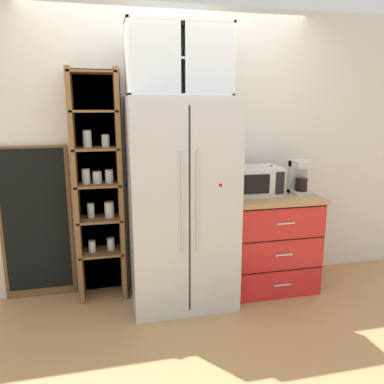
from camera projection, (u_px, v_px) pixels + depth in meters
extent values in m
plane|color=tan|center=(181.00, 297.00, 3.48)|extent=(10.54, 10.54, 0.00)
cube|color=silver|center=(172.00, 152.00, 3.58)|extent=(4.85, 0.10, 2.55)
cube|color=silver|center=(181.00, 203.00, 3.29)|extent=(0.87, 0.69, 1.77)
cube|color=black|center=(190.00, 214.00, 2.96)|extent=(0.01, 0.01, 1.63)
cylinder|color=silver|center=(182.00, 203.00, 2.92)|extent=(0.02, 0.02, 0.79)
cylinder|color=silver|center=(198.00, 202.00, 2.94)|extent=(0.02, 0.02, 0.79)
cube|color=#A8161C|center=(220.00, 185.00, 2.97)|extent=(0.02, 0.01, 0.02)
cube|color=brown|center=(98.00, 185.00, 3.46)|extent=(0.45, 0.04, 2.00)
cube|color=brown|center=(76.00, 189.00, 3.27)|extent=(0.04, 0.28, 2.00)
cube|color=brown|center=(120.00, 187.00, 3.35)|extent=(0.04, 0.28, 2.00)
cube|color=brown|center=(102.00, 252.00, 3.44)|extent=(0.39, 0.28, 0.02)
cylinder|color=silver|center=(92.00, 247.00, 3.40)|extent=(0.06, 0.06, 0.10)
cylinder|color=brown|center=(92.00, 248.00, 3.40)|extent=(0.05, 0.05, 0.07)
cylinder|color=#B2B2B7|center=(92.00, 241.00, 3.39)|extent=(0.06, 0.06, 0.01)
cylinder|color=silver|center=(111.00, 244.00, 3.46)|extent=(0.07, 0.07, 0.10)
cylinder|color=#2D2D2D|center=(111.00, 246.00, 3.46)|extent=(0.06, 0.06, 0.07)
cylinder|color=#B2B2B7|center=(111.00, 238.00, 3.44)|extent=(0.06, 0.06, 0.01)
cube|color=brown|center=(100.00, 219.00, 3.37)|extent=(0.39, 0.28, 0.02)
cylinder|color=silver|center=(91.00, 211.00, 3.36)|extent=(0.06, 0.06, 0.12)
cylinder|color=#E0C67F|center=(91.00, 213.00, 3.36)|extent=(0.05, 0.05, 0.08)
cylinder|color=#B2B2B7|center=(91.00, 204.00, 3.34)|extent=(0.06, 0.06, 0.01)
cylinder|color=silver|center=(109.00, 210.00, 3.37)|extent=(0.08, 0.08, 0.13)
cylinder|color=#CCB78C|center=(109.00, 212.00, 3.37)|extent=(0.07, 0.07, 0.09)
cylinder|color=#B2B2B7|center=(109.00, 202.00, 3.35)|extent=(0.08, 0.08, 0.01)
cube|color=brown|center=(98.00, 184.00, 3.31)|extent=(0.39, 0.28, 0.02)
cylinder|color=silver|center=(86.00, 177.00, 3.27)|extent=(0.07, 0.07, 0.12)
cylinder|color=beige|center=(86.00, 179.00, 3.27)|extent=(0.06, 0.06, 0.08)
cylinder|color=#B2B2B7|center=(86.00, 169.00, 3.25)|extent=(0.07, 0.07, 0.01)
cylinder|color=silver|center=(97.00, 178.00, 3.29)|extent=(0.08, 0.08, 0.09)
cylinder|color=white|center=(97.00, 179.00, 3.30)|extent=(0.07, 0.07, 0.06)
cylinder|color=#B2B2B7|center=(97.00, 172.00, 3.28)|extent=(0.07, 0.07, 0.01)
cylinder|color=silver|center=(109.00, 177.00, 3.31)|extent=(0.07, 0.07, 0.10)
cylinder|color=#382316|center=(109.00, 179.00, 3.31)|extent=(0.06, 0.06, 0.07)
cylinder|color=#B2B2B7|center=(109.00, 170.00, 3.30)|extent=(0.07, 0.07, 0.01)
cube|color=brown|center=(96.00, 148.00, 3.24)|extent=(0.39, 0.28, 0.02)
cylinder|color=silver|center=(87.00, 139.00, 3.22)|extent=(0.07, 0.07, 0.13)
cylinder|color=#B77A38|center=(87.00, 142.00, 3.23)|extent=(0.06, 0.06, 0.09)
cylinder|color=#B2B2B7|center=(87.00, 131.00, 3.21)|extent=(0.07, 0.07, 0.01)
cylinder|color=silver|center=(106.00, 141.00, 3.25)|extent=(0.07, 0.07, 0.10)
cylinder|color=white|center=(106.00, 143.00, 3.25)|extent=(0.06, 0.06, 0.06)
cylinder|color=#B2B2B7|center=(105.00, 135.00, 3.24)|extent=(0.06, 0.06, 0.01)
cube|color=brown|center=(94.00, 111.00, 3.17)|extent=(0.39, 0.28, 0.02)
cube|color=brown|center=(92.00, 72.00, 3.10)|extent=(0.39, 0.28, 0.02)
cube|color=red|center=(270.00, 243.00, 3.64)|extent=(0.78, 0.58, 0.85)
cube|color=tan|center=(272.00, 197.00, 3.54)|extent=(0.81, 0.61, 0.04)
cube|color=black|center=(283.00, 271.00, 3.39)|extent=(0.76, 0.00, 0.01)
cube|color=silver|center=(283.00, 285.00, 3.41)|extent=(0.16, 0.01, 0.01)
cube|color=black|center=(285.00, 240.00, 3.33)|extent=(0.76, 0.00, 0.01)
cube|color=silver|center=(284.00, 255.00, 3.35)|extent=(0.16, 0.01, 0.01)
cube|color=black|center=(286.00, 208.00, 3.26)|extent=(0.76, 0.00, 0.01)
cube|color=silver|center=(286.00, 223.00, 3.28)|extent=(0.16, 0.01, 0.01)
cube|color=silver|center=(255.00, 181.00, 3.52)|extent=(0.44, 0.32, 0.26)
cube|color=black|center=(256.00, 184.00, 3.35)|extent=(0.26, 0.01, 0.17)
cube|color=black|center=(280.00, 183.00, 3.40)|extent=(0.08, 0.01, 0.20)
cube|color=#B7B7BC|center=(300.00, 192.00, 3.57)|extent=(0.17, 0.20, 0.03)
cube|color=#B7B7BC|center=(297.00, 177.00, 3.61)|extent=(0.17, 0.06, 0.30)
cube|color=#B7B7BC|center=(302.00, 164.00, 3.51)|extent=(0.17, 0.20, 0.06)
cylinder|color=black|center=(301.00, 184.00, 3.54)|extent=(0.11, 0.11, 0.12)
cylinder|color=#2D2D33|center=(269.00, 188.00, 3.58)|extent=(0.09, 0.09, 0.09)
torus|color=#2D2D33|center=(275.00, 188.00, 3.60)|extent=(0.05, 0.01, 0.05)
cylinder|color=navy|center=(273.00, 186.00, 3.50)|extent=(0.06, 0.06, 0.17)
cone|color=navy|center=(273.00, 176.00, 3.48)|extent=(0.06, 0.06, 0.04)
cylinder|color=navy|center=(274.00, 172.00, 3.47)|extent=(0.03, 0.03, 0.07)
cylinder|color=black|center=(274.00, 168.00, 3.47)|extent=(0.03, 0.03, 0.01)
cylinder|color=silver|center=(271.00, 184.00, 3.55)|extent=(0.06, 0.06, 0.18)
cone|color=silver|center=(271.00, 174.00, 3.53)|extent=(0.06, 0.06, 0.04)
cylinder|color=silver|center=(271.00, 171.00, 3.52)|extent=(0.02, 0.02, 0.07)
cylinder|color=black|center=(271.00, 166.00, 3.51)|extent=(0.02, 0.02, 0.01)
cube|color=silver|center=(176.00, 62.00, 3.20)|extent=(0.84, 0.02, 0.56)
cube|color=silver|center=(179.00, 23.00, 3.00)|extent=(0.84, 0.32, 0.02)
cube|color=silver|center=(179.00, 95.00, 3.12)|extent=(0.84, 0.32, 0.02)
cube|color=silver|center=(127.00, 58.00, 2.97)|extent=(0.02, 0.32, 0.56)
cube|color=silver|center=(228.00, 61.00, 3.15)|extent=(0.02, 0.32, 0.56)
cube|color=silver|center=(179.00, 60.00, 3.06)|extent=(0.81, 0.30, 0.02)
cube|color=silver|center=(156.00, 57.00, 2.86)|extent=(0.38, 0.01, 0.52)
cube|color=silver|center=(210.00, 58.00, 2.96)|extent=(0.38, 0.01, 0.52)
cylinder|color=silver|center=(143.00, 93.00, 3.05)|extent=(0.05, 0.05, 0.00)
cylinder|color=silver|center=(143.00, 89.00, 3.04)|extent=(0.01, 0.01, 0.07)
cone|color=silver|center=(143.00, 81.00, 3.03)|extent=(0.06, 0.06, 0.05)
cylinder|color=silver|center=(179.00, 94.00, 3.11)|extent=(0.05, 0.05, 0.00)
cylinder|color=silver|center=(179.00, 89.00, 3.11)|extent=(0.01, 0.01, 0.07)
cone|color=silver|center=(179.00, 82.00, 3.09)|extent=(0.06, 0.06, 0.05)
cylinder|color=silver|center=(214.00, 94.00, 3.18)|extent=(0.05, 0.05, 0.00)
cylinder|color=silver|center=(214.00, 90.00, 3.17)|extent=(0.01, 0.01, 0.07)
cone|color=silver|center=(214.00, 82.00, 3.16)|extent=(0.06, 0.06, 0.05)
cylinder|color=white|center=(147.00, 53.00, 2.99)|extent=(0.06, 0.06, 0.07)
cylinder|color=white|center=(179.00, 54.00, 3.05)|extent=(0.06, 0.06, 0.07)
cylinder|color=white|center=(210.00, 55.00, 3.10)|extent=(0.06, 0.06, 0.07)
cube|color=brown|center=(36.00, 224.00, 3.38)|extent=(0.60, 0.04, 1.36)
cube|color=black|center=(36.00, 221.00, 3.35)|extent=(0.54, 0.01, 1.26)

